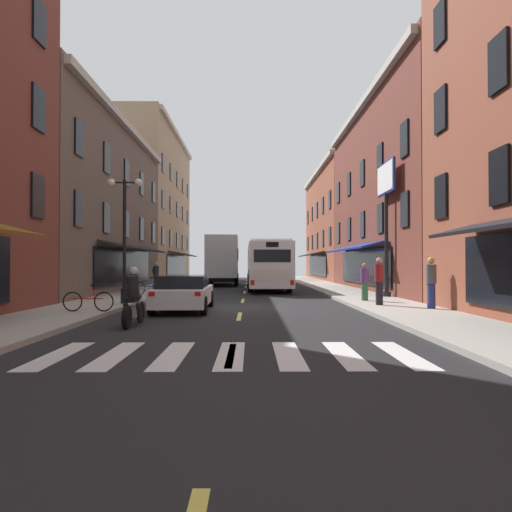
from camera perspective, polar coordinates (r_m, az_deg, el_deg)
The scene contains 18 objects.
ground_plane at distance 19.03m, azimuth -1.79°, elevation -6.36°, with size 34.80×80.00×0.10m, color black.
lane_centre_dashes at distance 18.77m, azimuth -1.81°, elevation -6.27°, with size 0.14×73.90×0.01m.
crosswalk_near at distance 9.11m, azimuth -3.09°, elevation -11.96°, with size 7.10×2.80×0.01m.
sidewalk_left at distance 20.02m, azimuth -19.01°, elevation -5.69°, with size 3.00×80.00×0.14m, color #A39E93.
sidewalk_right at distance 19.80m, azimuth 15.64°, elevation -5.77°, with size 3.00×80.00×0.14m, color #A39E93.
billboard_sign at distance 23.97m, azimuth 15.65°, elevation 7.18°, with size 0.40×2.68×6.60m.
transit_bus at distance 31.58m, azimuth 1.37°, elevation -1.09°, with size 2.76×11.71×3.17m.
box_truck at distance 37.94m, azimuth -4.05°, elevation -0.55°, with size 2.60×8.33×3.88m.
sedan_near at distance 17.49m, azimuth -8.85°, elevation -4.43°, with size 2.01×4.55×1.31m.
sedan_mid at distance 46.41m, azimuth -3.78°, elevation -2.27°, with size 2.07×4.83×1.30m.
motorcycle_rider at distance 13.60m, azimuth -14.74°, elevation -5.29°, with size 0.62×2.07×1.66m.
bicycle_near at distance 24.83m, azimuth -12.96°, elevation -3.79°, with size 1.70×0.48×0.91m.
bicycle_mid at distance 16.67m, azimuth -19.84°, elevation -5.17°, with size 1.71×0.48×0.91m.
pedestrian_near at distance 31.06m, azimuth -12.14°, elevation -2.22°, with size 0.47×0.52×1.70m.
pedestrian_mid at distance 17.83m, azimuth 20.66°, elevation -2.98°, with size 0.36×0.36×1.84m.
pedestrian_far at distance 18.76m, azimuth 14.85°, elevation -2.89°, with size 0.36×0.36×1.84m.
pedestrian_rear at distance 20.87m, azimuth 13.16°, elevation -3.04°, with size 0.36×0.36×1.63m.
street_lamp_twin at distance 19.68m, azimuth -15.80°, elevation 2.62°, with size 1.42×0.32×5.08m.
Camera 1 is at (0.38, -18.94, 1.75)m, focal length 32.67 mm.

